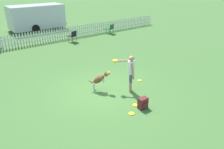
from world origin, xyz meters
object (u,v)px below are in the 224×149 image
at_px(frisbee_near_handler, 131,114).
at_px(equipment_trailer, 37,17).
at_px(frisbee_near_dog, 140,81).
at_px(frisbee_midfield, 136,105).
at_px(handler_person, 130,70).
at_px(backpack_on_grass, 143,103).
at_px(leaping_dog, 100,79).
at_px(folding_chair_green_right, 111,28).
at_px(folding_chair_center, 73,35).

bearing_deg(frisbee_near_handler, equipment_trailer, 80.98).
distance_m(frisbee_near_dog, frisbee_midfield, 2.20).
height_order(handler_person, backpack_on_grass, handler_person).
height_order(frisbee_midfield, equipment_trailer, equipment_trailer).
xyz_separation_m(leaping_dog, equipment_trailer, (2.36, 13.50, 0.62)).
xyz_separation_m(frisbee_midfield, folding_chair_green_right, (6.32, 9.81, 0.47)).
xyz_separation_m(leaping_dog, frisbee_near_handler, (-0.13, -2.15, -0.54)).
bearing_deg(folding_chair_green_right, frisbee_near_handler, 42.27).
bearing_deg(frisbee_near_handler, frisbee_midfield, 32.52).
xyz_separation_m(handler_person, leaping_dog, (-0.98, 0.80, -0.44)).
distance_m(leaping_dog, backpack_on_grass, 2.20).
bearing_deg(equipment_trailer, frisbee_midfield, -97.84).
height_order(leaping_dog, frisbee_near_handler, leaping_dog).
bearing_deg(frisbee_near_handler, handler_person, 50.57).
height_order(handler_person, leaping_dog, handler_person).
bearing_deg(leaping_dog, backpack_on_grass, 52.32).
relative_size(frisbee_midfield, backpack_on_grass, 0.51).
bearing_deg(frisbee_near_handler, frisbee_near_dog, 39.52).
relative_size(frisbee_midfield, folding_chair_center, 0.25).
relative_size(handler_person, folding_chair_center, 1.86).
relative_size(backpack_on_grass, equipment_trailer, 0.07).
bearing_deg(folding_chair_green_right, handler_person, 43.18).
relative_size(frisbee_near_dog, frisbee_midfield, 1.00).
bearing_deg(leaping_dog, frisbee_near_dog, 119.35).
xyz_separation_m(handler_person, frisbee_near_handler, (-1.11, -1.35, -0.97)).
distance_m(leaping_dog, frisbee_near_handler, 2.22).
xyz_separation_m(frisbee_near_handler, equipment_trailer, (2.49, 15.65, 1.15)).
height_order(backpack_on_grass, folding_chair_center, folding_chair_center).
bearing_deg(backpack_on_grass, folding_chair_center, 76.23).
relative_size(folding_chair_center, folding_chair_green_right, 1.04).
height_order(frisbee_near_handler, equipment_trailer, equipment_trailer).
bearing_deg(frisbee_near_dog, frisbee_near_handler, -140.48).
distance_m(leaping_dog, frisbee_near_dog, 2.13).
relative_size(frisbee_near_handler, equipment_trailer, 0.04).
bearing_deg(folding_chair_green_right, folding_chair_center, -7.66).
bearing_deg(folding_chair_center, backpack_on_grass, 61.33).
distance_m(handler_person, leaping_dog, 1.34).
height_order(frisbee_near_dog, backpack_on_grass, backpack_on_grass).
relative_size(leaping_dog, frisbee_near_dog, 4.29).
height_order(leaping_dog, frisbee_midfield, leaping_dog).
xyz_separation_m(handler_person, folding_chair_green_right, (5.72, 8.79, -0.50)).
bearing_deg(equipment_trailer, leaping_dog, -100.37).
height_order(backpack_on_grass, equipment_trailer, equipment_trailer).
xyz_separation_m(frisbee_near_dog, backpack_on_grass, (-1.56, -1.74, 0.19)).
distance_m(frisbee_near_handler, equipment_trailer, 15.89).
bearing_deg(equipment_trailer, frisbee_near_handler, -99.50).
distance_m(frisbee_near_dog, folding_chair_center, 8.00).
relative_size(frisbee_near_handler, backpack_on_grass, 0.51).
relative_size(folding_chair_center, equipment_trailer, 0.15).
bearing_deg(frisbee_near_dog, backpack_on_grass, -131.73).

